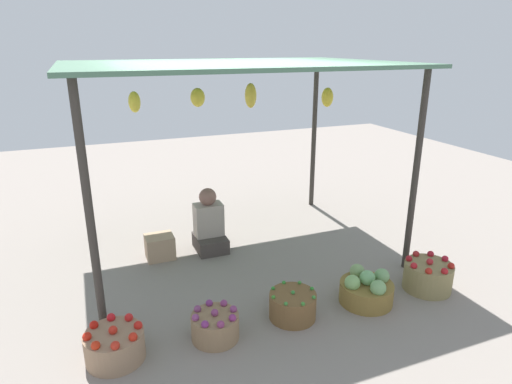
# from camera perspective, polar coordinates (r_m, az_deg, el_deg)

# --- Properties ---
(ground_plane) EXTENTS (14.00, 14.00, 0.00)m
(ground_plane) POSITION_cam_1_polar(r_m,az_deg,el_deg) (5.46, -2.42, -7.56)
(ground_plane) COLOR gray
(market_stall_structure) EXTENTS (3.56, 2.51, 2.23)m
(market_stall_structure) POSITION_cam_1_polar(r_m,az_deg,el_deg) (4.92, -2.79, 14.74)
(market_stall_structure) COLOR #38332D
(market_stall_structure) RESTS_ON ground
(vendor_person) EXTENTS (0.36, 0.44, 0.78)m
(vendor_person) POSITION_cam_1_polar(r_m,az_deg,el_deg) (5.40, -6.09, -4.46)
(vendor_person) COLOR #453D39
(vendor_person) RESTS_ON ground
(basket_red_tomatoes) EXTENTS (0.47, 0.47, 0.30)m
(basket_red_tomatoes) POSITION_cam_1_polar(r_m,az_deg,el_deg) (3.88, -17.87, -18.38)
(basket_red_tomatoes) COLOR #9C7B5E
(basket_red_tomatoes) RESTS_ON ground
(basket_purple_onions) EXTENTS (0.41, 0.41, 0.28)m
(basket_purple_onions) POSITION_cam_1_polar(r_m,az_deg,el_deg) (3.94, -5.33, -16.90)
(basket_purple_onions) COLOR #937453
(basket_purple_onions) RESTS_ON ground
(basket_green_chilies) EXTENTS (0.43, 0.43, 0.28)m
(basket_green_chilies) POSITION_cam_1_polar(r_m,az_deg,el_deg) (4.19, 4.78, -14.45)
(basket_green_chilies) COLOR brown
(basket_green_chilies) RESTS_ON ground
(basket_cabbages) EXTENTS (0.52, 0.52, 0.34)m
(basket_cabbages) POSITION_cam_1_polar(r_m,az_deg,el_deg) (4.52, 14.14, -12.16)
(basket_cabbages) COLOR olive
(basket_cabbages) RESTS_ON ground
(basket_red_apples) EXTENTS (0.48, 0.48, 0.35)m
(basket_red_apples) POSITION_cam_1_polar(r_m,az_deg,el_deg) (4.92, 21.41, -10.09)
(basket_red_apples) COLOR #8C7E4F
(basket_red_apples) RESTS_ON ground
(wooden_crate_near_vendor) EXTENTS (0.32, 0.29, 0.28)m
(wooden_crate_near_vendor) POSITION_cam_1_polar(r_m,az_deg,el_deg) (5.34, -12.38, -6.96)
(wooden_crate_near_vendor) COLOR tan
(wooden_crate_near_vendor) RESTS_ON ground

